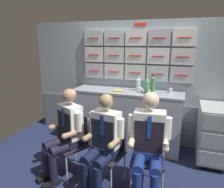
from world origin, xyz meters
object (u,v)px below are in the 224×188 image
object	(u,v)px
folding_chair_right	(149,149)
coffee_cup_white	(170,90)
crew_member_center	(103,140)
crew_member_right	(149,141)
folding_chair_center	(110,146)
service_trolley	(212,133)
folding_chair_left	(76,138)
water_bottle_clear	(153,85)
snack_banana	(118,91)
crew_member_left	(65,130)

from	to	relation	value
folding_chair_right	coffee_cup_white	xyz separation A→B (m)	(0.16, 1.04, 0.53)
crew_member_center	crew_member_right	world-z (taller)	crew_member_right
folding_chair_center	folding_chair_right	size ratio (longest dim) A/B	1.00
folding_chair_right	crew_member_right	distance (m)	0.24
service_trolley	folding_chair_right	bearing A→B (deg)	-134.15
service_trolley	coffee_cup_white	distance (m)	0.88
folding_chair_left	crew_member_right	world-z (taller)	crew_member_right
crew_member_center	folding_chair_center	bearing A→B (deg)	79.77
crew_member_center	coffee_cup_white	xyz separation A→B (m)	(0.67, 1.28, 0.38)
folding_chair_left	water_bottle_clear	bearing A→B (deg)	42.82
folding_chair_right	water_bottle_clear	bearing A→B (deg)	97.20
crew_member_center	crew_member_right	bearing A→B (deg)	9.15
water_bottle_clear	coffee_cup_white	world-z (taller)	water_bottle_clear
coffee_cup_white	folding_chair_left	bearing A→B (deg)	-137.70
service_trolley	crew_member_center	world-z (taller)	crew_member_center
folding_chair_center	snack_banana	world-z (taller)	snack_banana
folding_chair_center	water_bottle_clear	size ratio (longest dim) A/B	2.66
service_trolley	folding_chair_left	size ratio (longest dim) A/B	1.08
folding_chair_center	snack_banana	xyz separation A→B (m)	(-0.18, 0.90, 0.51)
crew_member_center	water_bottle_clear	xyz separation A→B (m)	(0.42, 1.06, 0.49)
service_trolley	crew_member_right	size ratio (longest dim) A/B	0.71
crew_member_center	folding_chair_right	xyz separation A→B (m)	(0.52, 0.24, -0.15)
folding_chair_left	crew_member_right	size ratio (longest dim) A/B	0.66
folding_chair_right	snack_banana	distance (m)	1.17
crew_member_left	folding_chair_right	world-z (taller)	crew_member_left
crew_member_left	folding_chair_right	xyz separation A→B (m)	(1.09, 0.16, -0.16)
folding_chair_center	coffee_cup_white	xyz separation A→B (m)	(0.65, 1.12, 0.53)
water_bottle_clear	folding_chair_right	bearing A→B (deg)	-82.80
service_trolley	crew_member_center	distance (m)	1.72
crew_member_left	folding_chair_right	size ratio (longest dim) A/B	1.47
service_trolley	crew_member_left	world-z (taller)	crew_member_left
folding_chair_left	snack_banana	xyz separation A→B (m)	(0.34, 0.84, 0.51)
folding_chair_left	coffee_cup_white	distance (m)	1.66
crew_member_center	folding_chair_left	bearing A→B (deg)	155.48
crew_member_left	crew_member_right	size ratio (longest dim) A/B	0.97
folding_chair_right	coffee_cup_white	world-z (taller)	coffee_cup_white
folding_chair_left	folding_chair_center	bearing A→B (deg)	-7.09
service_trolley	folding_chair_right	xyz separation A→B (m)	(-0.81, -0.84, 0.02)
service_trolley	snack_banana	bearing A→B (deg)	-179.34
crew_member_left	folding_chair_right	bearing A→B (deg)	8.50
folding_chair_center	crew_member_center	bearing A→B (deg)	-100.23
folding_chair_right	crew_member_left	bearing A→B (deg)	-171.50
folding_chair_center	coffee_cup_white	world-z (taller)	coffee_cup_white
crew_member_center	crew_member_right	distance (m)	0.55
folding_chair_left	folding_chair_right	world-z (taller)	same
folding_chair_left	snack_banana	size ratio (longest dim) A/B	4.77
folding_chair_right	crew_member_right	size ratio (longest dim) A/B	0.66
crew_member_center	crew_member_right	xyz separation A→B (m)	(0.54, 0.09, 0.03)
crew_member_right	snack_banana	size ratio (longest dim) A/B	7.28
coffee_cup_white	folding_chair_right	bearing A→B (deg)	-98.48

